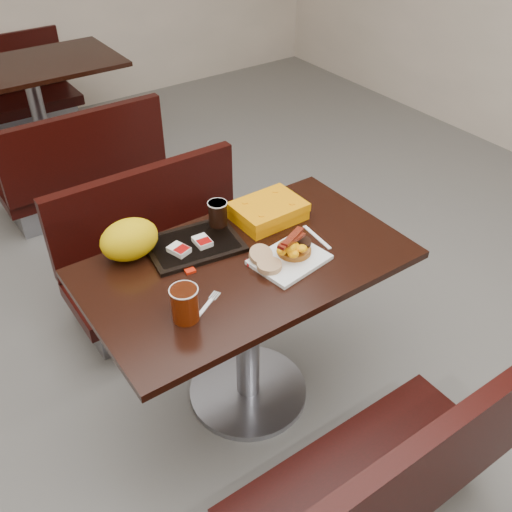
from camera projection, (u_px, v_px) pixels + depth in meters
floor at (248, 392)px, 2.58m from camera, size 6.00×7.00×0.01m
table_near at (247, 333)px, 2.36m from camera, size 1.20×0.70×0.75m
bench_near_s at (366, 459)px, 1.91m from camera, size 1.00×0.46×0.72m
bench_near_n at (167, 252)px, 2.82m from camera, size 1.00×0.46×0.72m
table_far at (40, 118)px, 4.05m from camera, size 1.20×0.70×0.75m
bench_far_s at (77, 158)px, 3.60m from camera, size 1.00×0.46×0.72m
bench_far_n at (11, 89)px, 4.52m from camera, size 1.00×0.46×0.72m
platter at (289, 260)px, 2.12m from camera, size 0.29×0.24×0.02m
pancake_stack at (294, 249)px, 2.14m from camera, size 0.14×0.14×0.03m
sausage_patty at (301, 242)px, 2.14m from camera, size 0.10×0.10×0.01m
scrambled_eggs at (291, 249)px, 2.08m from camera, size 0.11×0.10×0.05m
bacon_strips at (292, 240)px, 2.07m from camera, size 0.16×0.11×0.01m
muffin_bottom at (269, 266)px, 2.06m from camera, size 0.12×0.12×0.02m
muffin_top at (261, 255)px, 2.10m from camera, size 0.09×0.09×0.05m
coffee_cup_near at (185, 304)px, 1.85m from camera, size 0.11×0.11×0.12m
fork at (204, 308)px, 1.92m from camera, size 0.14×0.09×0.00m
knife at (317, 237)px, 2.25m from camera, size 0.03×0.18×0.00m
condiment_syrup at (190, 271)px, 2.08m from camera, size 0.04×0.03×0.01m
condiment_ketchup at (252, 262)px, 2.11m from camera, size 0.05×0.05×0.01m
tray at (194, 245)px, 2.20m from camera, size 0.38×0.30×0.02m
hashbrown_sleeve_left at (179, 250)px, 2.14m from camera, size 0.08×0.09×0.02m
hashbrown_sleeve_right at (202, 241)px, 2.18m from camera, size 0.06×0.08×0.02m
coffee_cup_far at (218, 214)px, 2.26m from camera, size 0.09×0.09×0.10m
clamshell at (268, 211)px, 2.33m from camera, size 0.28×0.21×0.07m
paper_bag at (129, 239)px, 2.11m from camera, size 0.25×0.21×0.15m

